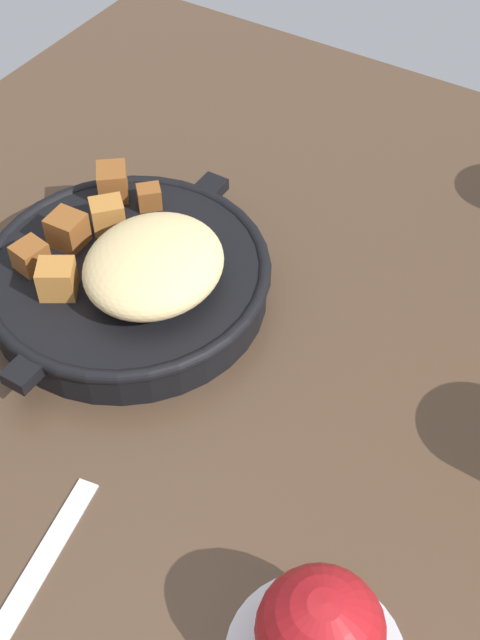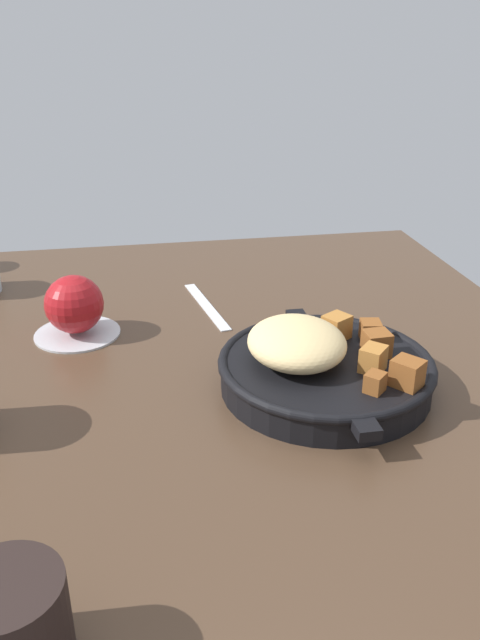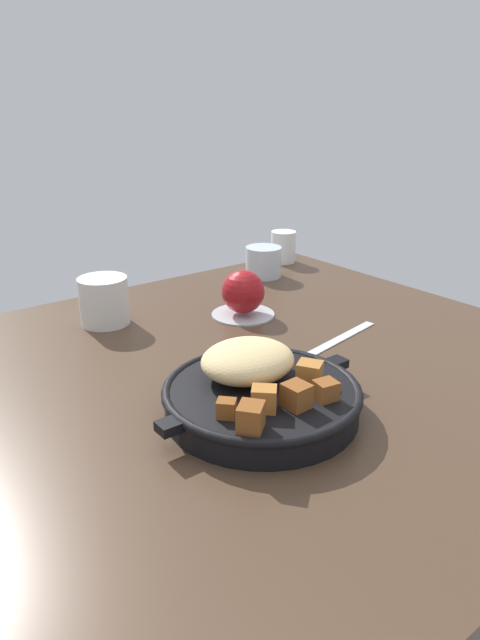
{
  "view_description": "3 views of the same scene",
  "coord_description": "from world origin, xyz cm",
  "px_view_note": "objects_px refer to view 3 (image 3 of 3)",
  "views": [
    {
      "loc": [
        33.98,
        24.09,
        54.44
      ],
      "look_at": [
        -4.77,
        0.17,
        4.28
      ],
      "focal_mm": 47.27,
      "sensor_mm": 36.0,
      "label": 1
    },
    {
      "loc": [
        -68.85,
        9.71,
        39.36
      ],
      "look_at": [
        0.63,
        -2.72,
        6.81
      ],
      "focal_mm": 36.42,
      "sensor_mm": 36.0,
      "label": 2
    },
    {
      "loc": [
        -45.67,
        -59.99,
        37.3
      ],
      "look_at": [
        1.16,
        1.29,
        7.21
      ],
      "focal_mm": 31.69,
      "sensor_mm": 36.0,
      "label": 3
    }
  ],
  "objects_px": {
    "red_apple": "(243,292)",
    "butter_knife": "(342,337)",
    "cast_iron_skillet": "(260,391)",
    "water_glass_short": "(263,262)",
    "ceramic_mug_white": "(104,301)",
    "white_creamer_pitcher": "(283,247)"
  },
  "relations": [
    {
      "from": "cast_iron_skillet",
      "to": "white_creamer_pitcher",
      "type": "xyz_separation_m",
      "value": [
        0.5,
        0.52,
        0.01
      ]
    },
    {
      "from": "butter_knife",
      "to": "ceramic_mug_white",
      "type": "height_order",
      "value": "ceramic_mug_white"
    },
    {
      "from": "butter_knife",
      "to": "cast_iron_skillet",
      "type": "bearing_deg",
      "value": -168.99
    },
    {
      "from": "cast_iron_skillet",
      "to": "water_glass_short",
      "type": "height_order",
      "value": "cast_iron_skillet"
    },
    {
      "from": "cast_iron_skillet",
      "to": "butter_knife",
      "type": "relative_size",
      "value": 1.6
    },
    {
      "from": "red_apple",
      "to": "butter_knife",
      "type": "distance_m",
      "value": 0.2
    },
    {
      "from": "butter_knife",
      "to": "ceramic_mug_white",
      "type": "distance_m",
      "value": 0.42
    },
    {
      "from": "ceramic_mug_white",
      "to": "white_creamer_pitcher",
      "type": "height_order",
      "value": "ceramic_mug_white"
    },
    {
      "from": "ceramic_mug_white",
      "to": "white_creamer_pitcher",
      "type": "xyz_separation_m",
      "value": [
        0.53,
        0.12,
        -0.0
      ]
    },
    {
      "from": "red_apple",
      "to": "butter_knife",
      "type": "bearing_deg",
      "value": -71.01
    },
    {
      "from": "butter_knife",
      "to": "red_apple",
      "type": "bearing_deg",
      "value": 98.78
    },
    {
      "from": "red_apple",
      "to": "white_creamer_pitcher",
      "type": "height_order",
      "value": "red_apple"
    },
    {
      "from": "ceramic_mug_white",
      "to": "water_glass_short",
      "type": "bearing_deg",
      "value": 7.14
    },
    {
      "from": "red_apple",
      "to": "ceramic_mug_white",
      "type": "bearing_deg",
      "value": 152.05
    },
    {
      "from": "water_glass_short",
      "to": "red_apple",
      "type": "bearing_deg",
      "value": -138.17
    },
    {
      "from": "cast_iron_skillet",
      "to": "water_glass_short",
      "type": "bearing_deg",
      "value": 49.95
    },
    {
      "from": "ceramic_mug_white",
      "to": "white_creamer_pitcher",
      "type": "relative_size",
      "value": 1.14
    },
    {
      "from": "cast_iron_skillet",
      "to": "butter_knife",
      "type": "xyz_separation_m",
      "value": [
        0.26,
        0.1,
        -0.03
      ]
    },
    {
      "from": "water_glass_short",
      "to": "white_creamer_pitcher",
      "type": "distance_m",
      "value": 0.13
    },
    {
      "from": "butter_knife",
      "to": "ceramic_mug_white",
      "type": "relative_size",
      "value": 2.14
    },
    {
      "from": "ceramic_mug_white",
      "to": "white_creamer_pitcher",
      "type": "bearing_deg",
      "value": 12.52
    },
    {
      "from": "butter_knife",
      "to": "ceramic_mug_white",
      "type": "bearing_deg",
      "value": 122.86
    }
  ]
}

